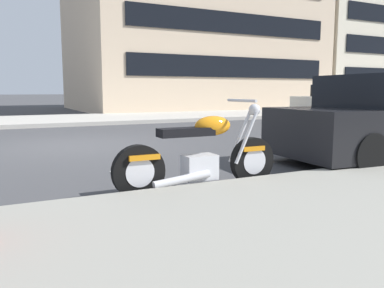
{
  "coord_description": "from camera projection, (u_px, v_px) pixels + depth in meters",
  "views": [
    {
      "loc": [
        -1.58,
        -8.92,
        1.21
      ],
      "look_at": [
        0.64,
        -4.5,
        0.54
      ],
      "focal_mm": 37.09,
      "sensor_mm": 36.0,
      "label": 1
    }
  ],
  "objects": [
    {
      "name": "parking_stall_stripe",
      "position": [
        137.0,
        186.0,
        5.03
      ],
      "size": [
        0.12,
        2.2,
        0.01
      ],
      "primitive_type": "cube",
      "color": "silver",
      "rests_on": "ground"
    },
    {
      "name": "townhouse_far_uphill",
      "position": [
        342.0,
        42.0,
        30.33
      ],
      "size": [
        9.62,
        8.31,
        9.84
      ],
      "color": "beige",
      "rests_on": "ground"
    },
    {
      "name": "ground_plane",
      "position": [
        75.0,
        146.0,
        8.76
      ],
      "size": [
        260.0,
        260.0,
        0.0
      ],
      "primitive_type": "plane",
      "color": "#3D3D3F"
    },
    {
      "name": "car_opposite_curb",
      "position": [
        341.0,
        102.0,
        18.03
      ],
      "size": [
        4.37,
        2.04,
        1.48
      ],
      "rotation": [
        0.0,
        0.0,
        3.08
      ],
      "color": "beige",
      "rests_on": "ground"
    },
    {
      "name": "parked_motorcycle",
      "position": [
        201.0,
        156.0,
        4.78
      ],
      "size": [
        2.16,
        0.62,
        1.1
      ],
      "rotation": [
        0.0,
        0.0,
        0.0
      ],
      "color": "black",
      "rests_on": "ground"
    },
    {
      "name": "sidewalk_far_curb",
      "position": [
        286.0,
        113.0,
        20.56
      ],
      "size": [
        120.0,
        5.0,
        0.14
      ],
      "primitive_type": "cube",
      "color": "#ADA89E",
      "rests_on": "ground"
    },
    {
      "name": "townhouse_mid_block",
      "position": [
        188.0,
        23.0,
        26.11
      ],
      "size": [
        14.48,
        11.39,
        11.25
      ],
      "color": "beige",
      "rests_on": "ground"
    }
  ]
}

